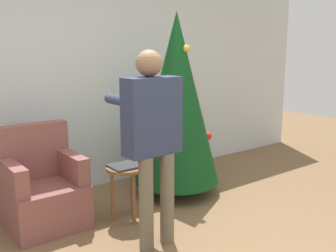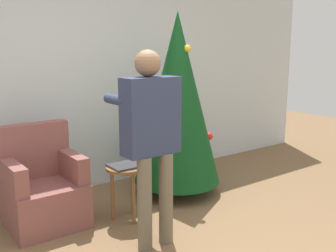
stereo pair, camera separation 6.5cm
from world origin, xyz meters
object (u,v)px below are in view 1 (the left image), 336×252
(person_standing, at_px, (152,131))
(armchair, at_px, (42,190))
(side_stool, at_px, (126,177))
(christmas_tree, at_px, (176,99))

(person_standing, bearing_deg, armchair, 123.43)
(armchair, relative_size, side_stool, 1.76)
(armchair, distance_m, side_stool, 0.78)
(armchair, relative_size, person_standing, 0.58)
(side_stool, bearing_deg, christmas_tree, 18.68)
(armchair, xyz_separation_m, person_standing, (0.61, -0.92, 0.65))
(side_stool, bearing_deg, person_standing, -97.19)
(side_stool, bearing_deg, armchair, 150.51)
(christmas_tree, relative_size, side_stool, 3.80)
(christmas_tree, relative_size, armchair, 2.16)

